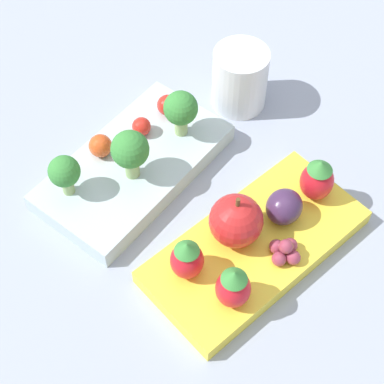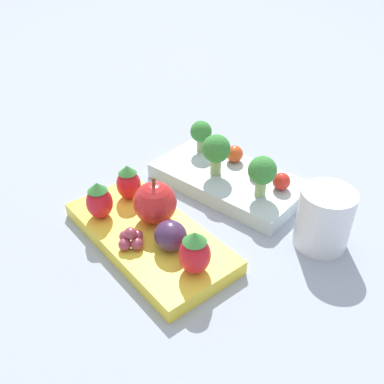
{
  "view_description": "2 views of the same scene",
  "coord_description": "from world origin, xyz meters",
  "px_view_note": "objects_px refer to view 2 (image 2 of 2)",
  "views": [
    {
      "loc": [
        -0.27,
        -0.23,
        0.54
      ],
      "look_at": [
        0.01,
        0.0,
        0.03
      ],
      "focal_mm": 60.0,
      "sensor_mm": 36.0,
      "label": 1
    },
    {
      "loc": [
        0.3,
        -0.33,
        0.34
      ],
      "look_at": [
        0.01,
        0.0,
        0.03
      ],
      "focal_mm": 40.0,
      "sensor_mm": 36.0,
      "label": 2
    }
  ],
  "objects_px": {
    "apple": "(155,203)",
    "bento_box_savoury": "(228,180)",
    "cherry_tomato_1": "(257,171)",
    "strawberry_1": "(195,253)",
    "broccoli_floret_1": "(201,133)",
    "grape_cluster": "(131,239)",
    "broccoli_floret_2": "(213,149)",
    "drinking_cup": "(324,219)",
    "broccoli_floret_0": "(262,172)",
    "plum": "(171,236)",
    "bento_box_fruit": "(149,236)",
    "cherry_tomato_2": "(281,181)",
    "strawberry_0": "(128,182)",
    "strawberry_2": "(99,201)",
    "cherry_tomato_0": "(235,154)"
  },
  "relations": [
    {
      "from": "apple",
      "to": "bento_box_savoury",
      "type": "bearing_deg",
      "value": 87.07
    },
    {
      "from": "cherry_tomato_1",
      "to": "strawberry_1",
      "type": "height_order",
      "value": "strawberry_1"
    },
    {
      "from": "apple",
      "to": "broccoli_floret_1",
      "type": "bearing_deg",
      "value": 111.58
    },
    {
      "from": "strawberry_1",
      "to": "grape_cluster",
      "type": "bearing_deg",
      "value": -167.92
    },
    {
      "from": "broccoli_floret_2",
      "to": "apple",
      "type": "relative_size",
      "value": 0.97
    },
    {
      "from": "drinking_cup",
      "to": "broccoli_floret_0",
      "type": "bearing_deg",
      "value": 174.04
    },
    {
      "from": "cherry_tomato_1",
      "to": "grape_cluster",
      "type": "distance_m",
      "value": 0.2
    },
    {
      "from": "bento_box_savoury",
      "to": "plum",
      "type": "bearing_deg",
      "value": -75.96
    },
    {
      "from": "cherry_tomato_1",
      "to": "grape_cluster",
      "type": "bearing_deg",
      "value": -98.36
    },
    {
      "from": "bento_box_fruit",
      "to": "plum",
      "type": "relative_size",
      "value": 6.23
    },
    {
      "from": "broccoli_floret_0",
      "to": "plum",
      "type": "distance_m",
      "value": 0.15
    },
    {
      "from": "cherry_tomato_2",
      "to": "strawberry_0",
      "type": "distance_m",
      "value": 0.2
    },
    {
      "from": "bento_box_fruit",
      "to": "broccoli_floret_0",
      "type": "distance_m",
      "value": 0.16
    },
    {
      "from": "strawberry_1",
      "to": "bento_box_savoury",
      "type": "bearing_deg",
      "value": 116.0
    },
    {
      "from": "broccoli_floret_1",
      "to": "strawberry_1",
      "type": "relative_size",
      "value": 0.94
    },
    {
      "from": "plum",
      "to": "bento_box_fruit",
      "type": "bearing_deg",
      "value": 174.65
    },
    {
      "from": "apple",
      "to": "strawberry_0",
      "type": "relative_size",
      "value": 1.27
    },
    {
      "from": "strawberry_2",
      "to": "broccoli_floret_1",
      "type": "bearing_deg",
      "value": 92.16
    },
    {
      "from": "plum",
      "to": "grape_cluster",
      "type": "xyz_separation_m",
      "value": [
        -0.04,
        -0.03,
        -0.01
      ]
    },
    {
      "from": "cherry_tomato_0",
      "to": "drinking_cup",
      "type": "distance_m",
      "value": 0.17
    },
    {
      "from": "apple",
      "to": "grape_cluster",
      "type": "relative_size",
      "value": 1.84
    },
    {
      "from": "grape_cluster",
      "to": "strawberry_0",
      "type": "bearing_deg",
      "value": 138.75
    },
    {
      "from": "broccoli_floret_0",
      "to": "drinking_cup",
      "type": "distance_m",
      "value": 0.09
    },
    {
      "from": "strawberry_1",
      "to": "cherry_tomato_1",
      "type": "bearing_deg",
      "value": 104.63
    },
    {
      "from": "grape_cluster",
      "to": "drinking_cup",
      "type": "relative_size",
      "value": 0.45
    },
    {
      "from": "cherry_tomato_0",
      "to": "grape_cluster",
      "type": "bearing_deg",
      "value": -85.42
    },
    {
      "from": "bento_box_savoury",
      "to": "drinking_cup",
      "type": "bearing_deg",
      "value": -8.98
    },
    {
      "from": "strawberry_0",
      "to": "drinking_cup",
      "type": "relative_size",
      "value": 0.65
    },
    {
      "from": "broccoli_floret_2",
      "to": "cherry_tomato_0",
      "type": "distance_m",
      "value": 0.05
    },
    {
      "from": "broccoli_floret_1",
      "to": "broccoli_floret_2",
      "type": "distance_m",
      "value": 0.06
    },
    {
      "from": "broccoli_floret_1",
      "to": "plum",
      "type": "height_order",
      "value": "broccoli_floret_1"
    },
    {
      "from": "bento_box_fruit",
      "to": "broccoli_floret_2",
      "type": "height_order",
      "value": "broccoli_floret_2"
    },
    {
      "from": "cherry_tomato_1",
      "to": "cherry_tomato_2",
      "type": "relative_size",
      "value": 0.88
    },
    {
      "from": "cherry_tomato_0",
      "to": "apple",
      "type": "bearing_deg",
      "value": -87.74
    },
    {
      "from": "cherry_tomato_1",
      "to": "bento_box_fruit",
      "type": "bearing_deg",
      "value": -100.89
    },
    {
      "from": "cherry_tomato_0",
      "to": "strawberry_1",
      "type": "height_order",
      "value": "strawberry_1"
    },
    {
      "from": "cherry_tomato_1",
      "to": "strawberry_0",
      "type": "relative_size",
      "value": 0.42
    },
    {
      "from": "bento_box_savoury",
      "to": "cherry_tomato_0",
      "type": "relative_size",
      "value": 8.55
    },
    {
      "from": "bento_box_fruit",
      "to": "grape_cluster",
      "type": "distance_m",
      "value": 0.03
    },
    {
      "from": "broccoli_floret_2",
      "to": "cherry_tomato_1",
      "type": "height_order",
      "value": "broccoli_floret_2"
    },
    {
      "from": "cherry_tomato_0",
      "to": "cherry_tomato_1",
      "type": "distance_m",
      "value": 0.05
    },
    {
      "from": "cherry_tomato_1",
      "to": "drinking_cup",
      "type": "xyz_separation_m",
      "value": [
        0.12,
        -0.04,
        0.0
      ]
    },
    {
      "from": "broccoli_floret_0",
      "to": "grape_cluster",
      "type": "distance_m",
      "value": 0.18
    },
    {
      "from": "broccoli_floret_1",
      "to": "cherry_tomato_2",
      "type": "distance_m",
      "value": 0.14
    },
    {
      "from": "strawberry_1",
      "to": "strawberry_2",
      "type": "height_order",
      "value": "strawberry_1"
    },
    {
      "from": "cherry_tomato_0",
      "to": "grape_cluster",
      "type": "relative_size",
      "value": 0.74
    },
    {
      "from": "bento_box_fruit",
      "to": "cherry_tomato_0",
      "type": "bearing_deg",
      "value": 94.25
    },
    {
      "from": "strawberry_0",
      "to": "apple",
      "type": "bearing_deg",
      "value": -10.88
    },
    {
      "from": "strawberry_0",
      "to": "plum",
      "type": "height_order",
      "value": "strawberry_0"
    },
    {
      "from": "bento_box_savoury",
      "to": "strawberry_2",
      "type": "distance_m",
      "value": 0.19
    }
  ]
}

